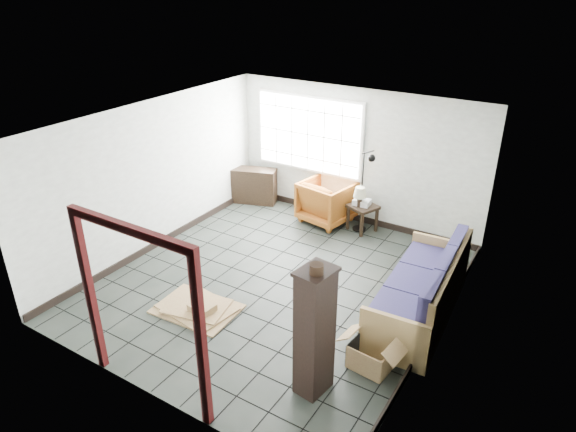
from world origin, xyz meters
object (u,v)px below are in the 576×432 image
Objects in this scene: armchair at (327,199)px; futon_sofa at (424,294)px; tall_shelf at (315,332)px; side_table at (363,210)px.

futon_sofa is at bearing 152.61° from armchair.
futon_sofa is 3.31m from armchair.
tall_shelf is (1.99, -4.06, 0.37)m from armchair.
armchair reaches higher than side_table.
side_table is at bearing 129.36° from futon_sofa.
futon_sofa is 1.46× the size of tall_shelf.
tall_shelf is at bearing -110.46° from futon_sofa.
armchair is 1.50× the size of side_table.
futon_sofa reaches higher than side_table.
armchair is at bearing 180.00° from side_table.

